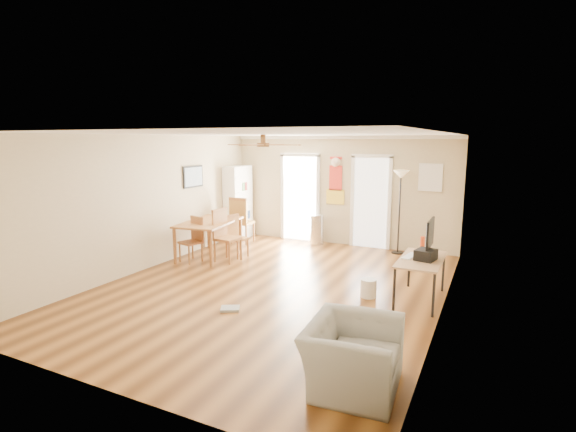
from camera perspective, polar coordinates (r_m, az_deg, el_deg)
The scene contains 29 objects.
floor at distance 7.57m, azimuth -2.00°, elevation -9.33°, with size 7.00×7.00×0.00m, color brown.
ceiling at distance 7.14m, azimuth -2.13°, elevation 10.76°, with size 5.50×7.00×0.00m, color silver, non-canonical shape.
wall_back at distance 10.44m, azimuth 6.95°, elevation 3.32°, with size 5.50×0.04×2.60m, color beige, non-canonical shape.
wall_front at distance 4.53m, azimuth -23.32°, elevation -6.31°, with size 5.50×0.04×2.60m, color beige, non-canonical shape.
wall_left at distance 8.85m, azimuth -18.02°, elevation 1.70°, with size 0.04×7.00×2.60m, color beige, non-canonical shape.
wall_right at distance 6.45m, azimuth 20.08°, elevation -1.38°, with size 0.04×7.00×2.60m, color beige, non-canonical shape.
crown_molding at distance 7.14m, azimuth -2.13°, elevation 10.44°, with size 5.50×7.00×0.08m, color white, non-canonical shape.
kitchen_doorway at distance 10.83m, azimuth 1.63°, elevation 2.30°, with size 0.90×0.10×2.10m, color white, non-canonical shape.
bathroom_doorway at distance 10.24m, azimuth 10.87°, elevation 1.67°, with size 0.80×0.10×2.10m, color white, non-canonical shape.
wall_decal at distance 10.43m, azimuth 6.29°, elevation 4.71°, with size 0.46×0.03×1.10m, color red.
ac_grille at distance 9.90m, azimuth 18.28°, elevation 4.85°, with size 0.50×0.04×0.60m, color white.
framed_poster at distance 9.84m, azimuth -12.41°, elevation 5.10°, with size 0.04×0.66×0.48m, color black.
ceiling_fan at distance 6.88m, azimuth -3.31°, elevation 9.36°, with size 1.24×1.24×0.20m, color #593819, non-canonical shape.
bookshelf at distance 11.08m, azimuth -6.61°, elevation 1.77°, with size 0.37×0.83×1.86m, color white, non-canonical shape.
dining_table at distance 9.50m, azimuth -10.30°, elevation -3.00°, with size 0.94×1.56×0.78m, color #AA7736, non-canonical shape.
dining_chair_right_a at distance 9.39m, azimuth -6.66°, elevation -2.69°, with size 0.37×0.37×0.90m, color #AC7337, non-canonical shape.
dining_chair_right_b at distance 9.06m, azimuth -7.97°, elevation -2.59°, with size 0.45×0.45×1.08m, color #AC7A37, non-canonical shape.
dining_chair_near at distance 9.17m, azimuth -12.74°, elevation -3.09°, with size 0.38×0.38×0.93m, color #9F6533, non-canonical shape.
dining_chair_far at distance 10.65m, azimuth -6.03°, elevation -0.53°, with size 0.47×0.47×1.13m, color #A97A36, non-canonical shape.
trash_can at distance 10.48m, azimuth 3.83°, elevation -1.79°, with size 0.34×0.34×0.72m, color silver.
torchiere_lamp at distance 9.83m, azimuth 14.47°, elevation 0.46°, with size 0.35×0.35×1.85m, color black, non-canonical shape.
computer_desk at distance 7.17m, azimuth 17.04°, elevation -8.02°, with size 0.64×1.27×0.68m, color tan, non-canonical shape.
imac at distance 7.16m, azimuth 18.23°, elevation -2.79°, with size 0.09×0.64×0.60m, color black, non-canonical shape.
keyboard at distance 7.15m, azimuth 15.81°, elevation -5.09°, with size 0.14×0.44×0.02m, color silver.
printer at distance 7.00m, azimuth 17.72°, elevation -4.89°, with size 0.27×0.32×0.16m, color black.
orange_bottle at distance 7.63m, azimuth 17.32°, elevation -3.41°, with size 0.07×0.07×0.22m, color red.
wastebasket_a at distance 7.19m, azimuth 10.56°, elevation -9.32°, with size 0.26×0.26×0.30m, color white.
floor_cloth at distance 6.66m, azimuth -7.64°, elevation -12.03°, with size 0.28×0.22×0.04m, color gray.
armchair at distance 4.69m, azimuth 8.51°, elevation -17.72°, with size 1.03×0.90×0.67m, color #989893.
Camera 1 is at (3.34, -6.31, 2.51)m, focal length 26.95 mm.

